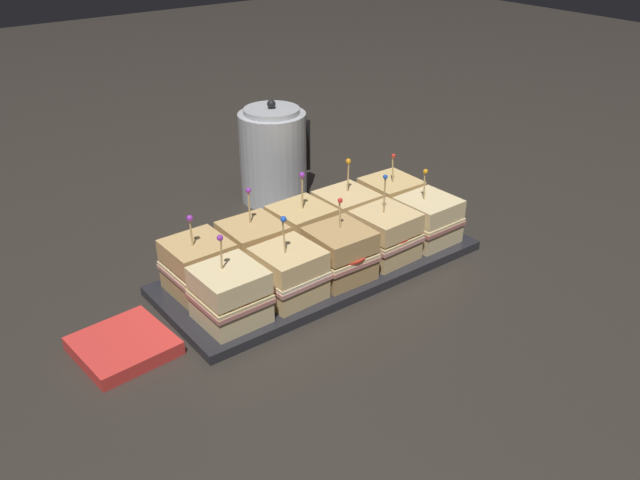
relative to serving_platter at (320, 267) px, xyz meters
name	(u,v)px	position (x,y,z in m)	size (l,w,h in m)	color
ground_plane	(320,271)	(0.00, 0.00, -0.01)	(6.00, 6.00, 0.00)	#2D2823
serving_platter	(320,267)	(0.00, 0.00, 0.00)	(0.64, 0.26, 0.02)	#232328
sandwich_front_far_left	(230,295)	(-0.24, -0.06, 0.06)	(0.11, 0.11, 0.16)	beige
sandwich_front_left	(289,273)	(-0.12, -0.06, 0.06)	(0.12, 0.12, 0.16)	#DBB77A
sandwich_front_center	(339,254)	(0.00, -0.06, 0.06)	(0.11, 0.11, 0.16)	tan
sandwich_front_right	(385,235)	(0.12, -0.06, 0.06)	(0.12, 0.12, 0.18)	#DBB77A
sandwich_front_far_right	(428,220)	(0.24, -0.06, 0.06)	(0.11, 0.11, 0.16)	beige
sandwich_back_far_left	(198,266)	(-0.23, 0.06, 0.06)	(0.11, 0.12, 0.16)	tan
sandwich_back_left	(253,248)	(-0.12, 0.06, 0.06)	(0.11, 0.12, 0.17)	tan
sandwich_back_center	(302,230)	(0.00, 0.06, 0.06)	(0.12, 0.12, 0.17)	tan
sandwich_back_right	(346,215)	(0.12, 0.06, 0.06)	(0.11, 0.12, 0.17)	#DBB77A
sandwich_back_far_right	(390,201)	(0.24, 0.06, 0.06)	(0.11, 0.11, 0.16)	tan
kettle_steel	(273,155)	(0.12, 0.35, 0.10)	(0.18, 0.16, 0.25)	#B7BABF
napkin_stack	(124,346)	(-0.42, -0.01, 0.00)	(0.16, 0.16, 0.02)	red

